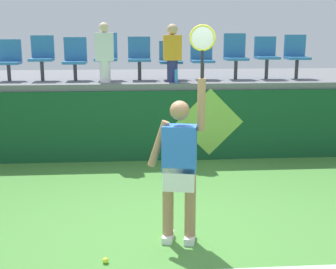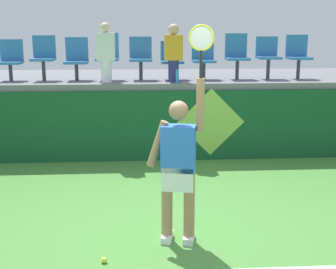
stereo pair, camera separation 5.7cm
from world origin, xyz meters
name	(u,v)px [view 1 (the left image)]	position (x,y,z in m)	size (l,w,h in m)	color
ground_plane	(172,237)	(0.00, 0.00, 0.00)	(40.00, 40.00, 0.00)	#478438
court_back_wall	(158,125)	(0.00, 3.37, 0.66)	(13.07, 0.20, 1.33)	#144C28
spectator_platform	(154,78)	(0.00, 4.83, 1.39)	(13.07, 3.02, 0.12)	slate
tennis_player	(180,164)	(0.08, -0.11, 0.95)	(0.74, 0.33, 2.50)	white
tennis_ball	(105,260)	(-0.77, -0.58, 0.03)	(0.07, 0.07, 0.07)	#D1E533
water_bottle	(176,76)	(0.36, 3.46, 1.57)	(0.06, 0.06, 0.25)	#338CE5
stadium_chair_0	(9,59)	(-2.83, 4.08, 1.87)	(0.44, 0.42, 0.79)	#38383D
stadium_chair_1	(42,55)	(-2.20, 4.08, 1.93)	(0.44, 0.42, 0.86)	#38383D
stadium_chair_2	(75,57)	(-1.57, 4.08, 1.89)	(0.44, 0.42, 0.83)	#38383D
stadium_chair_3	(106,54)	(-0.97, 4.09, 1.95)	(0.44, 0.42, 0.91)	#38383D
stadium_chair_4	(139,56)	(-0.32, 4.08, 1.91)	(0.44, 0.42, 0.84)	#38383D
stadium_chair_5	(171,58)	(0.30, 4.08, 1.86)	(0.44, 0.42, 0.75)	#38383D
stadium_chair_6	(202,58)	(0.93, 4.08, 1.87)	(0.44, 0.42, 0.77)	#38383D
stadium_chair_7	(235,54)	(1.60, 4.08, 1.94)	(0.44, 0.42, 0.90)	#38383D
stadium_chair_8	(266,55)	(2.22, 4.08, 1.93)	(0.44, 0.42, 0.83)	#38383D
stadium_chair_9	(296,54)	(2.84, 4.08, 1.93)	(0.44, 0.42, 0.87)	#38383D
spectator_0	(105,52)	(-0.97, 3.67, 2.02)	(0.34, 0.20, 1.10)	white
spectator_1	(172,52)	(0.30, 3.66, 2.01)	(0.34, 0.20, 1.08)	navy
wall_signage_mount	(209,159)	(0.97, 3.27, 0.00)	(1.27, 0.01, 1.37)	#144C28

